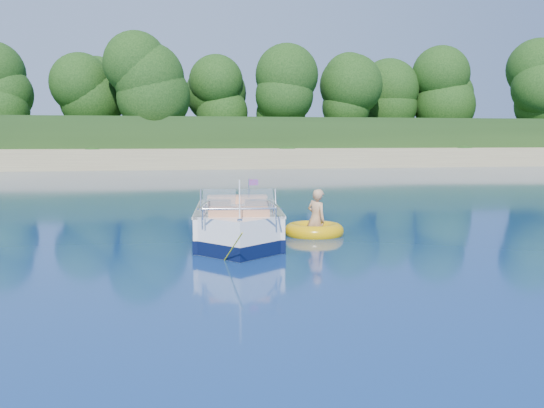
# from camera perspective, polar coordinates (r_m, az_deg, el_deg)

# --- Properties ---
(ground) EXTENTS (160.00, 160.00, 0.00)m
(ground) POSITION_cam_1_polar(r_m,az_deg,el_deg) (11.03, 2.62, -5.88)
(ground) COLOR #0B234F
(ground) RESTS_ON ground
(shoreline) EXTENTS (170.00, 59.00, 6.00)m
(shoreline) POSITION_cam_1_polar(r_m,az_deg,el_deg) (74.31, -9.20, 5.11)
(shoreline) COLOR #9A8359
(shoreline) RESTS_ON ground
(treeline) EXTENTS (150.00, 7.12, 8.19)m
(treeline) POSITION_cam_1_polar(r_m,az_deg,el_deg) (51.66, -8.35, 9.75)
(treeline) COLOR black
(treeline) RESTS_ON ground
(motorboat) EXTENTS (2.28, 5.22, 1.74)m
(motorboat) POSITION_cam_1_polar(r_m,az_deg,el_deg) (13.43, -3.20, -2.24)
(motorboat) COLOR white
(motorboat) RESTS_ON ground
(tow_tube) EXTENTS (1.57, 1.57, 0.38)m
(tow_tube) POSITION_cam_1_polar(r_m,az_deg,el_deg) (14.56, 3.98, -2.54)
(tow_tube) COLOR #E1A506
(tow_tube) RESTS_ON ground
(boy) EXTENTS (0.72, 0.87, 1.57)m
(boy) POSITION_cam_1_polar(r_m,az_deg,el_deg) (14.57, 4.08, -2.92)
(boy) COLOR tan
(boy) RESTS_ON ground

